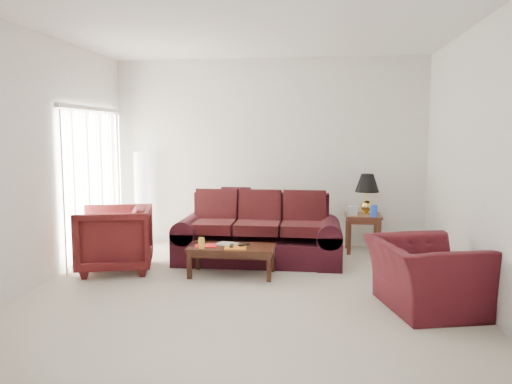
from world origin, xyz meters
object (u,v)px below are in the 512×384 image
at_px(end_table, 363,233).
at_px(armchair_left, 115,239).
at_px(floor_lamp, 141,198).
at_px(armchair_right, 425,275).
at_px(coffee_table, 232,261).
at_px(sofa, 258,229).

bearing_deg(end_table, armchair_left, -156.22).
bearing_deg(floor_lamp, armchair_left, -82.96).
distance_m(end_table, floor_lamp, 3.57).
relative_size(end_table, floor_lamp, 0.38).
xyz_separation_m(floor_lamp, armchair_right, (3.95, -2.58, -0.41)).
bearing_deg(floor_lamp, armchair_right, -33.22).
height_order(floor_lamp, coffee_table, floor_lamp).
xyz_separation_m(armchair_left, coffee_table, (1.57, -0.03, -0.24)).
distance_m(end_table, coffee_table, 2.33).
xyz_separation_m(sofa, end_table, (1.51, 0.80, -0.18)).
bearing_deg(armchair_right, armchair_left, 59.91).
relative_size(sofa, coffee_table, 2.11).
bearing_deg(floor_lamp, end_table, -1.60).
distance_m(floor_lamp, coffee_table, 2.46).
relative_size(floor_lamp, armchair_right, 1.40).
distance_m(sofa, armchair_left, 1.95).
relative_size(end_table, armchair_left, 0.62).
bearing_deg(armchair_left, end_table, 97.84).
bearing_deg(armchair_right, end_table, -5.70).
distance_m(floor_lamp, armchair_left, 1.62).
height_order(armchair_left, coffee_table, armchair_left).
distance_m(sofa, floor_lamp, 2.24).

